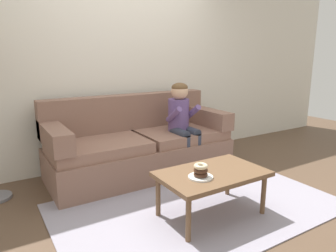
{
  "coord_description": "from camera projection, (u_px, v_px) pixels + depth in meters",
  "views": [
    {
      "loc": [
        -1.67,
        -2.42,
        1.43
      ],
      "look_at": [
        0.09,
        0.45,
        0.65
      ],
      "focal_mm": 32.94,
      "sensor_mm": 36.0,
      "label": 1
    }
  ],
  "objects": [
    {
      "name": "ground",
      "position": [
        183.0,
        196.0,
        3.19
      ],
      "size": [
        10.0,
        10.0,
        0.0
      ],
      "primitive_type": "plane",
      "color": "brown"
    },
    {
      "name": "wall_back",
      "position": [
        124.0,
        57.0,
        4.03
      ],
      "size": [
        8.0,
        0.1,
        2.8
      ],
      "primitive_type": "cube",
      "color": "silver",
      "rests_on": "ground"
    },
    {
      "name": "area_rug",
      "position": [
        198.0,
        206.0,
        2.98
      ],
      "size": [
        2.65,
        1.65,
        0.01
      ],
      "primitive_type": "cube",
      "color": "#9993A3",
      "rests_on": "ground"
    },
    {
      "name": "couch",
      "position": [
        139.0,
        146.0,
        3.77
      ],
      "size": [
        2.18,
        0.9,
        0.94
      ],
      "color": "#846051",
      "rests_on": "ground"
    },
    {
      "name": "coffee_table",
      "position": [
        212.0,
        177.0,
        2.73
      ],
      "size": [
        0.95,
        0.59,
        0.42
      ],
      "color": "brown",
      "rests_on": "ground"
    },
    {
      "name": "person_child",
      "position": [
        182.0,
        118.0,
        3.78
      ],
      "size": [
        0.34,
        0.58,
        1.1
      ],
      "color": "#664C84",
      "rests_on": "ground"
    },
    {
      "name": "plate",
      "position": [
        201.0,
        177.0,
        2.59
      ],
      "size": [
        0.21,
        0.21,
        0.01
      ],
      "primitive_type": "cylinder",
      "color": "white",
      "rests_on": "coffee_table"
    },
    {
      "name": "donut",
      "position": [
        201.0,
        174.0,
        2.58
      ],
      "size": [
        0.17,
        0.17,
        0.04
      ],
      "primitive_type": "torus",
      "rotation": [
        0.0,
        0.0,
        2.25
      ],
      "color": "#422619",
      "rests_on": "plate"
    },
    {
      "name": "donut_second",
      "position": [
        201.0,
        170.0,
        2.58
      ],
      "size": [
        0.14,
        0.14,
        0.04
      ],
      "primitive_type": "torus",
      "rotation": [
        0.0,
        0.0,
        0.2
      ],
      "color": "#422619",
      "rests_on": "donut"
    },
    {
      "name": "donut_third",
      "position": [
        201.0,
        166.0,
        2.57
      ],
      "size": [
        0.14,
        0.14,
        0.04
      ],
      "primitive_type": "torus",
      "rotation": [
        0.0,
        0.0,
        1.34
      ],
      "color": "beige",
      "rests_on": "donut_second"
    }
  ]
}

